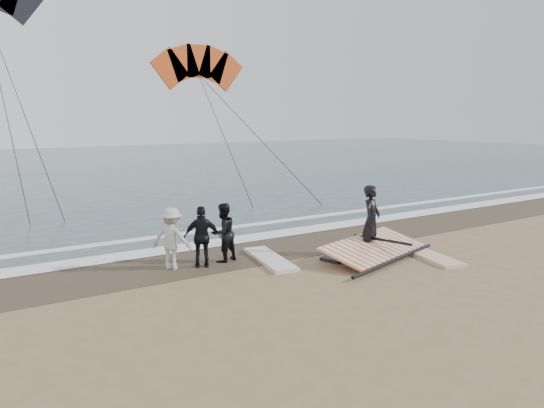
% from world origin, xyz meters
% --- Properties ---
extents(ground, '(120.00, 120.00, 0.00)m').
position_xyz_m(ground, '(0.00, 0.00, 0.00)').
color(ground, '#8C704C').
rests_on(ground, ground).
extents(sea, '(120.00, 54.00, 0.02)m').
position_xyz_m(sea, '(0.00, 33.00, 0.01)').
color(sea, '#233838').
rests_on(sea, ground).
extents(wet_sand, '(120.00, 2.80, 0.01)m').
position_xyz_m(wet_sand, '(0.00, 4.50, 0.01)').
color(wet_sand, '#4C3D2B').
rests_on(wet_sand, ground).
extents(foam_near, '(120.00, 0.90, 0.01)m').
position_xyz_m(foam_near, '(0.00, 5.90, 0.03)').
color(foam_near, white).
rests_on(foam_near, sea).
extents(foam_far, '(120.00, 0.45, 0.01)m').
position_xyz_m(foam_far, '(0.00, 7.60, 0.03)').
color(foam_far, white).
rests_on(foam_far, sea).
extents(man_main, '(0.83, 0.73, 1.93)m').
position_xyz_m(man_main, '(1.45, 2.45, 0.96)').
color(man_main, black).
rests_on(man_main, ground).
extents(board_white, '(1.19, 2.43, 0.09)m').
position_xyz_m(board_white, '(2.53, 1.33, 0.05)').
color(board_white, silver).
rests_on(board_white, ground).
extents(board_cream, '(1.13, 2.52, 0.10)m').
position_xyz_m(board_cream, '(-1.29, 3.37, 0.05)').
color(board_cream, silver).
rests_on(board_cream, ground).
extents(trio_cluster, '(2.41, 1.22, 1.57)m').
position_xyz_m(trio_cluster, '(-3.10, 4.00, 0.78)').
color(trio_cluster, black).
rests_on(trio_cluster, ground).
extents(sail_rig, '(3.94, 2.59, 0.49)m').
position_xyz_m(sail_rig, '(1.21, 2.27, 0.19)').
color(sail_rig, black).
rests_on(sail_rig, ground).
extents(kite_red, '(6.88, 6.74, 14.68)m').
position_xyz_m(kite_red, '(6.04, 22.70, 6.61)').
color(kite_red, '#D24B18').
rests_on(kite_red, ground).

